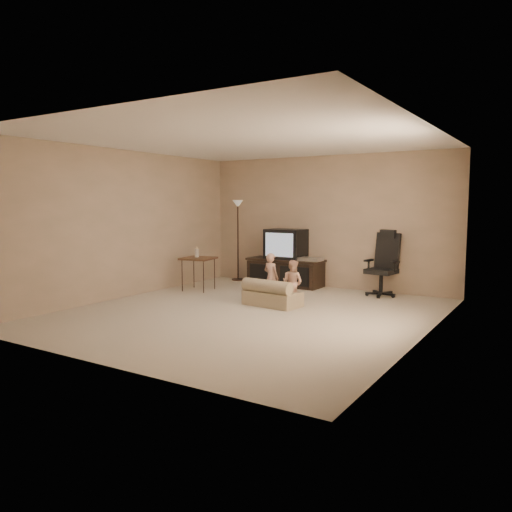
{
  "coord_description": "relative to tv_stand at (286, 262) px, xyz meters",
  "views": [
    {
      "loc": [
        3.88,
        -6.03,
        1.6
      ],
      "look_at": [
        -0.25,
        0.6,
        0.78
      ],
      "focal_mm": 35.0,
      "sensor_mm": 36.0,
      "label": 1
    }
  ],
  "objects": [
    {
      "name": "floor",
      "position": [
        0.74,
        -2.49,
        -0.46
      ],
      "size": [
        5.5,
        5.5,
        0.0
      ],
      "primitive_type": "plane",
      "color": "beige",
      "rests_on": "ground"
    },
    {
      "name": "room_shell",
      "position": [
        0.74,
        -2.49,
        1.06
      ],
      "size": [
        5.5,
        5.5,
        5.5
      ],
      "color": "white",
      "rests_on": "floor"
    },
    {
      "name": "tv_stand",
      "position": [
        0.0,
        0.0,
        0.0
      ],
      "size": [
        1.55,
        0.61,
        1.1
      ],
      "rotation": [
        0.0,
        0.0,
        -0.03
      ],
      "color": "black",
      "rests_on": "floor"
    },
    {
      "name": "office_chair",
      "position": [
        1.96,
        -0.07,
        -0.05
      ],
      "size": [
        0.6,
        0.63,
        1.14
      ],
      "rotation": [
        0.0,
        0.0,
        -0.16
      ],
      "color": "black",
      "rests_on": "floor"
    },
    {
      "name": "side_table",
      "position": [
        -1.11,
        -1.34,
        0.13
      ],
      "size": [
        0.64,
        0.64,
        0.82
      ],
      "rotation": [
        0.0,
        0.0,
        0.17
      ],
      "color": "brown",
      "rests_on": "floor"
    },
    {
      "name": "floor_lamp",
      "position": [
        -1.17,
        0.06,
        0.76
      ],
      "size": [
        0.26,
        0.26,
        1.67
      ],
      "color": "black",
      "rests_on": "floor"
    },
    {
      "name": "child_sofa",
      "position": [
        0.75,
        -1.87,
        -0.29
      ],
      "size": [
        0.92,
        0.58,
        0.43
      ],
      "rotation": [
        0.0,
        0.0,
        -0.11
      ],
      "color": "tan",
      "rests_on": "floor"
    },
    {
      "name": "toddler_left",
      "position": [
        0.62,
        -1.63,
        -0.05
      ],
      "size": [
        0.34,
        0.28,
        0.81
      ],
      "primitive_type": "imported",
      "rotation": [
        0.0,
        0.0,
        2.9
      ],
      "color": "tan",
      "rests_on": "floor"
    },
    {
      "name": "toddler_right",
      "position": [
        1.01,
        -1.65,
        -0.1
      ],
      "size": [
        0.36,
        0.21,
        0.72
      ],
      "primitive_type": "imported",
      "rotation": [
        0.0,
        0.0,
        3.09
      ],
      "color": "tan",
      "rests_on": "floor"
    }
  ]
}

